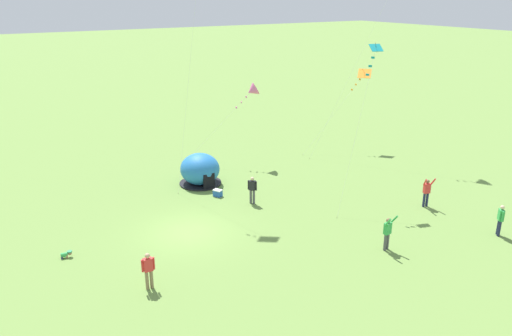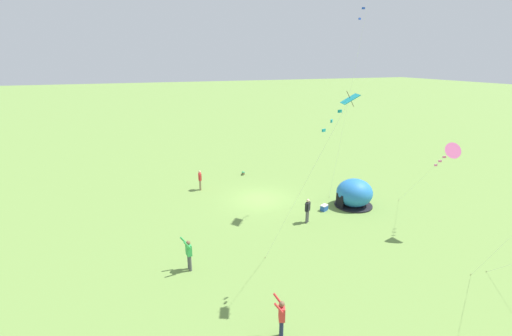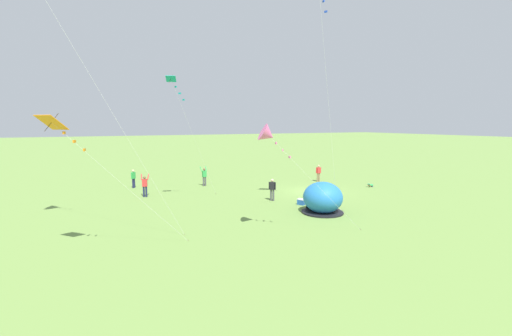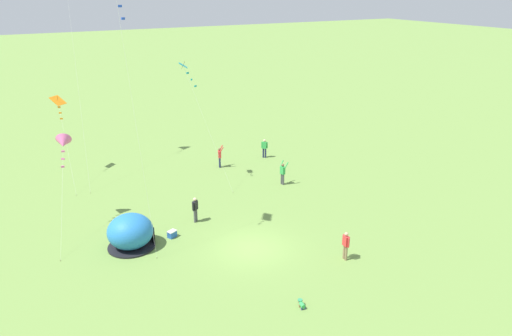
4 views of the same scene
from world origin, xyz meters
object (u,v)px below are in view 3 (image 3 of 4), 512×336
at_px(toddler_crawling, 370,185).
at_px(person_watching_sky, 133,178).
at_px(person_with_toddler, 318,172).
at_px(cooler_box, 301,202).
at_px(kite_pink, 268,135).
at_px(person_arms_raised, 204,176).
at_px(person_flying_kite, 145,185).
at_px(popup_tent, 323,198).
at_px(person_near_tent, 272,189).
at_px(kite_orange, 56,127).
at_px(kite_teal, 174,86).

distance_m(toddler_crawling, person_watching_sky, 22.22).
bearing_deg(person_watching_sky, person_with_toddler, -105.18).
xyz_separation_m(cooler_box, kite_pink, (-4.90, 5.46, 5.16)).
bearing_deg(toddler_crawling, person_arms_raised, 61.62).
distance_m(person_watching_sky, person_flying_kite, 4.59).
relative_size(popup_tent, person_arms_raised, 1.49).
bearing_deg(person_flying_kite, cooler_box, -128.51).
bearing_deg(toddler_crawling, cooler_box, 107.28).
relative_size(cooler_box, kite_pink, 0.11).
xyz_separation_m(person_near_tent, person_arms_raised, (8.44, 2.77, 0.03)).
distance_m(person_flying_kite, kite_orange, 13.59).
xyz_separation_m(toddler_crawling, person_flying_kite, (4.85, 19.76, 0.82)).
height_order(popup_tent, kite_pink, kite_pink).
relative_size(person_watching_sky, kite_orange, 0.27).
xyz_separation_m(person_arms_raised, kite_teal, (-6.00, 4.01, 7.69)).
bearing_deg(popup_tent, person_near_tent, 15.52).
bearing_deg(toddler_crawling, person_with_toddler, 28.64).
bearing_deg(person_watching_sky, kite_pink, -164.49).
bearing_deg(kite_orange, kite_pink, -97.10).
distance_m(toddler_crawling, person_flying_kite, 20.36).
xyz_separation_m(cooler_box, kite_teal, (4.55, 8.07, 8.46)).
distance_m(person_near_tent, kite_orange, 15.75).
distance_m(popup_tent, person_near_tent, 4.82).
xyz_separation_m(popup_tent, kite_teal, (7.09, 8.07, 7.69)).
bearing_deg(person_arms_raised, kite_teal, 146.25).
height_order(person_watching_sky, kite_pink, kite_pink).
bearing_deg(popup_tent, person_with_toddler, -35.32).
xyz_separation_m(person_near_tent, person_flying_kite, (5.80, 8.65, 0.03)).
bearing_deg(person_arms_raised, person_near_tent, -161.86).
height_order(cooler_box, kite_orange, kite_orange).
distance_m(cooler_box, kite_pink, 8.97).
bearing_deg(kite_teal, person_near_tent, -109.81).
height_order(person_near_tent, person_watching_sky, same).
height_order(toddler_crawling, kite_pink, kite_pink).
relative_size(popup_tent, person_flying_kite, 1.49).
bearing_deg(person_with_toddler, person_flying_kite, 89.39).
bearing_deg(cooler_box, popup_tent, -179.99).
bearing_deg(kite_orange, kite_teal, -40.41).
xyz_separation_m(cooler_box, person_flying_kite, (7.91, 9.94, 0.78)).
height_order(person_near_tent, person_flying_kite, person_flying_kite).
xyz_separation_m(cooler_box, person_with_toddler, (7.73, -7.27, 0.74)).
bearing_deg(person_flying_kite, kite_orange, 156.06).
height_order(person_near_tent, kite_teal, kite_teal).
bearing_deg(popup_tent, kite_pink, 113.40).
height_order(popup_tent, person_with_toddler, popup_tent).
bearing_deg(person_near_tent, cooler_box, -148.54).
height_order(popup_tent, toddler_crawling, popup_tent).
xyz_separation_m(popup_tent, toddler_crawling, (5.59, -9.82, -0.82)).
bearing_deg(person_flying_kite, person_arms_raised, -65.79).
xyz_separation_m(person_near_tent, kite_pink, (-7.01, 4.17, 4.42)).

